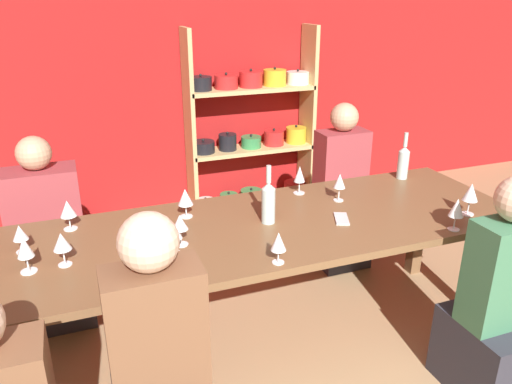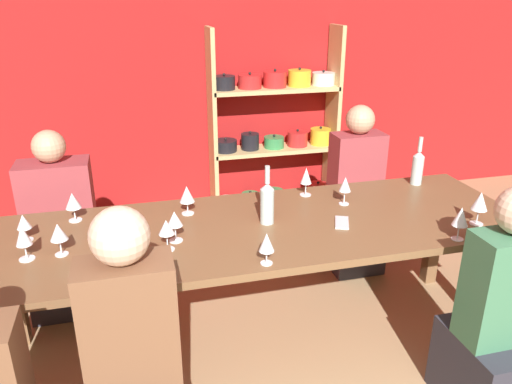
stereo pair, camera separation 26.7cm
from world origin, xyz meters
TOP-DOWN VIEW (x-y plane):
  - wall_back_red at (0.00, 3.83)m, footprint 8.80×0.06m
  - shelf_unit at (0.66, 3.63)m, footprint 1.18×0.30m
  - dining_table at (-0.00, 1.67)m, footprint 2.85×0.93m
  - wine_bottle_green at (1.12, 2.02)m, footprint 0.07×0.07m
  - wine_bottle_dark at (0.03, 1.69)m, footprint 0.07×0.07m
  - wine_glass_empty_a at (-0.96, 1.98)m, footprint 0.08×0.08m
  - wine_glass_red_a at (-1.14, 1.59)m, footprint 0.07×0.07m
  - wine_glass_red_b at (-0.51, 1.52)m, footprint 0.08×0.08m
  - wine_glass_red_c at (0.90, 1.27)m, footprint 0.08×0.08m
  - wine_glass_white_a at (0.37, 2.01)m, footprint 0.07×0.07m
  - wine_glass_empty_b at (-0.36, 1.92)m, footprint 0.08×0.08m
  - wine_glass_empty_c at (-0.46, 1.60)m, footprint 0.08×0.08m
  - wine_glass_empty_d at (-1.18, 1.80)m, footprint 0.07×0.07m
  - wine_glass_white_b at (-0.08, 1.28)m, footprint 0.07×0.07m
  - wine_glass_red_d at (1.11, 1.40)m, footprint 0.08×0.08m
  - wine_glass_red_e at (-0.99, 1.60)m, footprint 0.08×0.08m
  - wine_glass_white_c at (0.54, 1.82)m, footprint 0.07×0.07m
  - cell_phone at (0.42, 1.58)m, footprint 0.12×0.17m
  - person_far_a at (0.90, 2.43)m, footprint 0.36×0.45m
  - person_near_b at (0.94, 0.95)m, footprint 0.35×0.44m
  - person_far_b at (-1.11, 2.45)m, footprint 0.43×0.54m

SIDE VIEW (x-z plane):
  - person_far_b at x=-1.11m, z-range -0.16..1.01m
  - person_near_b at x=0.94m, z-range -0.14..1.03m
  - person_far_a at x=0.90m, z-range -0.16..1.06m
  - dining_table at x=0.00m, z-range 0.31..1.09m
  - shelf_unit at x=0.66m, z-range -0.12..1.54m
  - cell_phone at x=0.42m, z-range 0.78..0.79m
  - wine_glass_empty_d at x=-1.18m, z-range 0.81..0.95m
  - wine_glass_white_b at x=-0.08m, z-range 0.81..0.96m
  - wine_glass_empty_a at x=-0.96m, z-range 0.81..0.97m
  - wine_glass_red_b at x=-0.51m, z-range 0.81..0.97m
  - wine_glass_red_e at x=-0.99m, z-range 0.81..0.97m
  - wine_glass_empty_b at x=-0.36m, z-range 0.81..0.97m
  - wine_glass_empty_c at x=-0.46m, z-range 0.81..0.97m
  - wine_glass_red_a at x=-1.14m, z-range 0.81..0.98m
  - wine_bottle_green at x=1.12m, z-range 0.74..1.05m
  - wine_glass_white_a at x=0.37m, z-range 0.81..0.98m
  - wine_glass_white_c at x=0.54m, z-range 0.81..0.98m
  - wine_glass_red_c at x=0.90m, z-range 0.81..0.98m
  - wine_bottle_dark at x=0.03m, z-range 0.74..1.06m
  - wine_glass_red_d at x=1.11m, z-range 0.81..1.00m
  - wall_back_red at x=0.00m, z-range 0.00..2.70m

